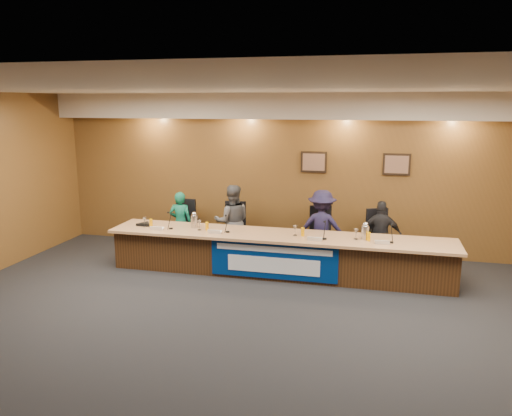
{
  "coord_description": "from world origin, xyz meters",
  "views": [
    {
      "loc": [
        1.66,
        -5.97,
        3.03
      ],
      "look_at": [
        -0.43,
        2.49,
        1.17
      ],
      "focal_mm": 35.0,
      "sensor_mm": 36.0,
      "label": 1
    }
  ],
  "objects_px": {
    "dais_body": "(278,255)",
    "office_chair_d": "(381,242)",
    "office_chair_a": "(183,229)",
    "office_chair_b": "(234,233)",
    "panelist_d": "(381,235)",
    "office_chair_c": "(322,238)",
    "panelist_a": "(181,223)",
    "speakerphone": "(144,224)",
    "panelist_c": "(322,228)",
    "panelist_b": "(232,222)",
    "carafe_right": "(365,233)",
    "carafe_left": "(194,222)",
    "banner": "(273,261)"
  },
  "relations": [
    {
      "from": "office_chair_b",
      "to": "office_chair_d",
      "type": "height_order",
      "value": "same"
    },
    {
      "from": "dais_body",
      "to": "carafe_right",
      "type": "relative_size",
      "value": 25.74
    },
    {
      "from": "office_chair_c",
      "to": "panelist_a",
      "type": "bearing_deg",
      "value": 165.33
    },
    {
      "from": "office_chair_a",
      "to": "office_chair_b",
      "type": "xyz_separation_m",
      "value": [
        1.09,
        0.0,
        0.0
      ]
    },
    {
      "from": "office_chair_b",
      "to": "office_chair_c",
      "type": "distance_m",
      "value": 1.75
    },
    {
      "from": "dais_body",
      "to": "panelist_c",
      "type": "relative_size",
      "value": 4.2
    },
    {
      "from": "dais_body",
      "to": "office_chair_d",
      "type": "height_order",
      "value": "dais_body"
    },
    {
      "from": "panelist_b",
      "to": "carafe_right",
      "type": "height_order",
      "value": "panelist_b"
    },
    {
      "from": "office_chair_a",
      "to": "office_chair_d",
      "type": "bearing_deg",
      "value": -1.15
    },
    {
      "from": "carafe_left",
      "to": "speakerphone",
      "type": "height_order",
      "value": "carafe_left"
    },
    {
      "from": "panelist_a",
      "to": "speakerphone",
      "type": "relative_size",
      "value": 3.99
    },
    {
      "from": "panelist_c",
      "to": "panelist_d",
      "type": "height_order",
      "value": "panelist_c"
    },
    {
      "from": "panelist_c",
      "to": "dais_body",
      "type": "bearing_deg",
      "value": 47.41
    },
    {
      "from": "dais_body",
      "to": "office_chair_c",
      "type": "bearing_deg",
      "value": 51.21
    },
    {
      "from": "dais_body",
      "to": "panelist_c",
      "type": "distance_m",
      "value": 1.08
    },
    {
      "from": "panelist_b",
      "to": "office_chair_b",
      "type": "height_order",
      "value": "panelist_b"
    },
    {
      "from": "dais_body",
      "to": "office_chair_a",
      "type": "distance_m",
      "value": 2.32
    },
    {
      "from": "panelist_c",
      "to": "carafe_right",
      "type": "xyz_separation_m",
      "value": [
        0.82,
        -0.78,
        0.15
      ]
    },
    {
      "from": "panelist_b",
      "to": "office_chair_b",
      "type": "bearing_deg",
      "value": -107.85
    },
    {
      "from": "banner",
      "to": "office_chair_b",
      "type": "relative_size",
      "value": 4.58
    },
    {
      "from": "panelist_c",
      "to": "office_chair_c",
      "type": "bearing_deg",
      "value": -90.26
    },
    {
      "from": "panelist_c",
      "to": "office_chair_c",
      "type": "distance_m",
      "value": 0.26
    },
    {
      "from": "panelist_a",
      "to": "panelist_c",
      "type": "height_order",
      "value": "panelist_c"
    },
    {
      "from": "panelist_b",
      "to": "carafe_right",
      "type": "xyz_separation_m",
      "value": [
        2.57,
        -0.78,
        0.14
      ]
    },
    {
      "from": "office_chair_c",
      "to": "office_chair_d",
      "type": "bearing_deg",
      "value": -16.69
    },
    {
      "from": "dais_body",
      "to": "banner",
      "type": "bearing_deg",
      "value": -90.0
    },
    {
      "from": "panelist_a",
      "to": "panelist_c",
      "type": "bearing_deg",
      "value": 175.78
    },
    {
      "from": "panelist_b",
      "to": "speakerphone",
      "type": "relative_size",
      "value": 4.56
    },
    {
      "from": "carafe_left",
      "to": "carafe_right",
      "type": "relative_size",
      "value": 0.99
    },
    {
      "from": "panelist_b",
      "to": "office_chair_b",
      "type": "distance_m",
      "value": 0.27
    },
    {
      "from": "office_chair_c",
      "to": "office_chair_d",
      "type": "distance_m",
      "value": 1.09
    },
    {
      "from": "office_chair_a",
      "to": "carafe_left",
      "type": "height_order",
      "value": "carafe_left"
    },
    {
      "from": "dais_body",
      "to": "office_chair_d",
      "type": "distance_m",
      "value": 1.97
    },
    {
      "from": "banner",
      "to": "carafe_right",
      "type": "height_order",
      "value": "carafe_right"
    },
    {
      "from": "panelist_d",
      "to": "office_chair_b",
      "type": "bearing_deg",
      "value": -0.38
    },
    {
      "from": "banner",
      "to": "panelist_b",
      "type": "height_order",
      "value": "panelist_b"
    },
    {
      "from": "banner",
      "to": "panelist_a",
      "type": "bearing_deg",
      "value": 151.67
    },
    {
      "from": "panelist_c",
      "to": "panelist_d",
      "type": "xyz_separation_m",
      "value": [
        1.09,
        0.0,
        -0.08
      ]
    },
    {
      "from": "banner",
      "to": "carafe_right",
      "type": "relative_size",
      "value": 9.44
    },
    {
      "from": "office_chair_a",
      "to": "speakerphone",
      "type": "bearing_deg",
      "value": -115.71
    },
    {
      "from": "banner",
      "to": "office_chair_c",
      "type": "xyz_separation_m",
      "value": [
        0.68,
        1.26,
        0.1
      ]
    },
    {
      "from": "panelist_d",
      "to": "carafe_left",
      "type": "relative_size",
      "value": 5.54
    },
    {
      "from": "office_chair_c",
      "to": "office_chair_a",
      "type": "bearing_deg",
      "value": 163.31
    },
    {
      "from": "panelist_d",
      "to": "office_chair_a",
      "type": "distance_m",
      "value": 3.93
    },
    {
      "from": "panelist_a",
      "to": "panelist_d",
      "type": "relative_size",
      "value": 1.0
    },
    {
      "from": "panelist_b",
      "to": "office_chair_a",
      "type": "relative_size",
      "value": 3.04
    },
    {
      "from": "office_chair_a",
      "to": "office_chair_c",
      "type": "distance_m",
      "value": 2.84
    },
    {
      "from": "speakerphone",
      "to": "panelist_d",
      "type": "bearing_deg",
      "value": 10.23
    },
    {
      "from": "panelist_c",
      "to": "office_chair_d",
      "type": "height_order",
      "value": "panelist_c"
    },
    {
      "from": "panelist_d",
      "to": "office_chair_c",
      "type": "xyz_separation_m",
      "value": [
        -1.09,
        0.1,
        -0.16
      ]
    }
  ]
}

